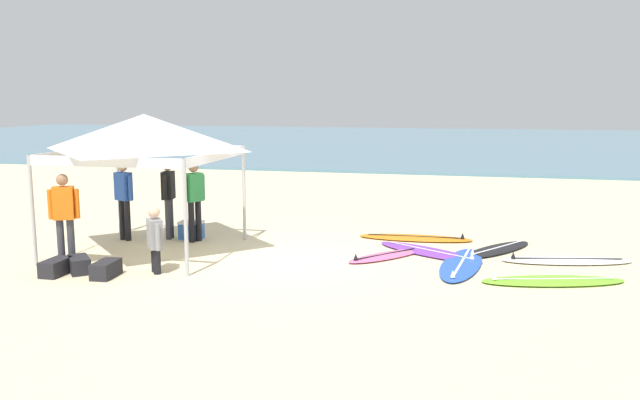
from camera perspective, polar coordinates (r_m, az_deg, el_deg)
ground_plane at (r=12.42m, az=-3.36°, el=-5.35°), size 80.00×80.00×0.00m
sea at (r=44.00m, az=8.48°, el=5.05°), size 80.00×36.00×0.10m
canopy_tent at (r=13.22m, az=-15.15°, el=5.72°), size 3.12×3.12×2.75m
surfboard_pink at (r=12.69m, az=5.71°, el=-4.89°), size 1.55×1.68×0.19m
surfboard_lime at (r=11.64m, az=19.72°, el=-6.68°), size 2.51×1.24×0.19m
surfboard_orange at (r=14.35m, az=8.40°, el=-3.30°), size 2.46×0.71×0.19m
surfboard_black at (r=13.63m, az=15.30°, el=-4.19°), size 1.68×2.06×0.19m
surfboard_white at (r=13.14m, az=20.78°, el=-4.97°), size 2.52×1.11×0.19m
surfboard_blue at (r=12.29m, az=12.30°, el=-5.53°), size 1.01×2.63×0.19m
surfboard_purple at (r=13.13m, az=9.56°, el=-4.50°), size 2.39×1.87×0.19m
person_green at (r=14.09m, az=-10.98°, el=0.34°), size 0.37×0.49×1.71m
person_blue at (r=14.60m, az=-16.84°, el=0.42°), size 0.51×0.35×1.71m
person_black at (r=14.50m, az=-13.15°, el=0.51°), size 0.28×0.54×1.71m
person_orange at (r=12.69m, az=-21.53°, el=-1.10°), size 0.51×0.34×1.71m
person_grey at (r=11.79m, az=-14.28°, el=-3.13°), size 0.40×0.45×1.20m
gear_bag_near_tent at (r=12.30m, az=-22.15°, el=-5.48°), size 0.32×0.60×0.28m
gear_bag_by_pole at (r=11.87m, az=-18.27°, el=-5.79°), size 0.35×0.62×0.28m
gear_bag_on_sand at (r=12.34m, az=-20.38°, el=-5.34°), size 0.64×0.66×0.28m
cooler_box at (r=14.51m, az=-11.22°, el=-2.59°), size 0.50×0.36×0.39m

